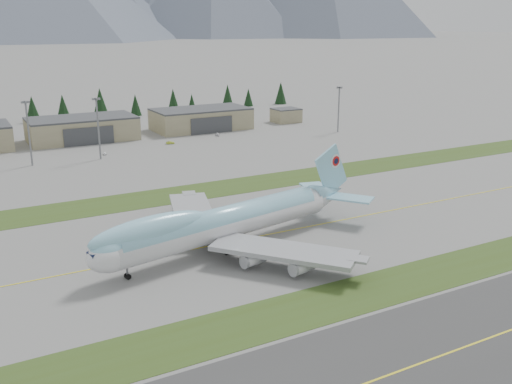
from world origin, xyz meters
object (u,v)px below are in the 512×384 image
service_vehicle_b (170,144)px  service_vehicle_a (105,155)px  service_vehicle_c (217,136)px  hangar_right (201,119)px  boeing_747_freighter (224,222)px  hangar_center (82,129)px

service_vehicle_b → service_vehicle_a: bearing=113.5°
service_vehicle_c → hangar_right: bearing=110.1°
hangar_right → boeing_747_freighter: bearing=-111.5°
hangar_center → boeing_747_freighter: bearing=-90.1°
service_vehicle_a → service_vehicle_b: bearing=25.1°
hangar_right → service_vehicle_a: 69.46m
hangar_center → service_vehicle_a: hangar_center is taller
boeing_747_freighter → hangar_center: boeing_747_freighter is taller
hangar_right → service_vehicle_b: (-27.47, -28.26, -5.39)m
boeing_747_freighter → service_vehicle_b: (32.87, 125.09, -6.85)m
hangar_center → service_vehicle_c: size_ratio=12.09×
hangar_center → service_vehicle_b: hangar_center is taller
boeing_747_freighter → service_vehicle_a: 117.50m
hangar_center → service_vehicle_c: bearing=-18.8°
hangar_right → service_vehicle_c: hangar_right is taller
service_vehicle_b → hangar_right: bearing=-34.5°
boeing_747_freighter → service_vehicle_a: (1.22, 117.30, -6.85)m
boeing_747_freighter → hangar_right: bearing=56.9°
boeing_747_freighter → service_vehicle_a: boeing_747_freighter is taller
service_vehicle_c → hangar_center: bearing=-177.9°
service_vehicle_a → service_vehicle_b: service_vehicle_b is taller
hangar_right → service_vehicle_c: bearing=-90.8°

